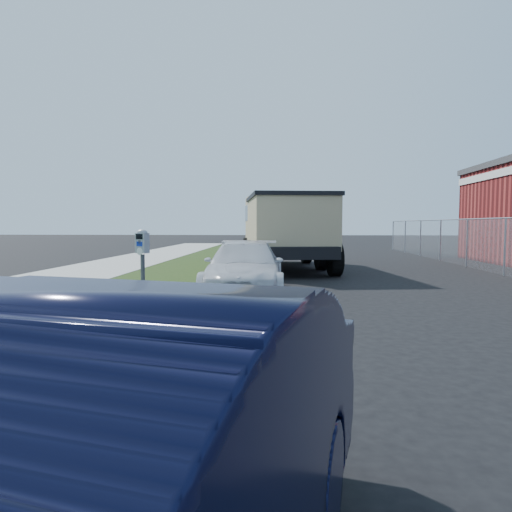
{
  "coord_description": "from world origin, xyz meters",
  "views": [
    {
      "loc": [
        -0.82,
        -7.69,
        1.61
      ],
      "look_at": [
        -1.4,
        1.0,
        1.0
      ],
      "focal_mm": 32.0,
      "sensor_mm": 36.0,
      "label": 1
    }
  ],
  "objects": [
    {
      "name": "parking_meter",
      "position": [
        -3.01,
        -0.91,
        1.15
      ],
      "size": [
        0.23,
        0.19,
        1.4
      ],
      "rotation": [
        0.0,
        0.0,
        -0.42
      ],
      "color": "#3F4247",
      "rests_on": "ground"
    },
    {
      "name": "ground",
      "position": [
        0.0,
        0.0,
        0.0
      ],
      "size": [
        120.0,
        120.0,
        0.0
      ],
      "primitive_type": "plane",
      "color": "black",
      "rests_on": "ground"
    },
    {
      "name": "white_wagon",
      "position": [
        -1.75,
        2.49,
        0.61
      ],
      "size": [
        1.83,
        4.25,
        1.22
      ],
      "primitive_type": "imported",
      "rotation": [
        0.0,
        0.0,
        0.03
      ],
      "color": "silver",
      "rests_on": "ground"
    },
    {
      "name": "streetside",
      "position": [
        -5.57,
        2.0,
        0.07
      ],
      "size": [
        6.12,
        50.0,
        0.15
      ],
      "color": "gray",
      "rests_on": "ground"
    },
    {
      "name": "dump_truck",
      "position": [
        -0.92,
        9.1,
        1.52
      ],
      "size": [
        3.57,
        7.18,
        2.7
      ],
      "rotation": [
        0.0,
        0.0,
        0.14
      ],
      "color": "black",
      "rests_on": "ground"
    },
    {
      "name": "chainlink_fence",
      "position": [
        6.0,
        7.0,
        1.26
      ],
      "size": [
        0.06,
        30.06,
        30.0
      ],
      "color": "slate",
      "rests_on": "ground"
    }
  ]
}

